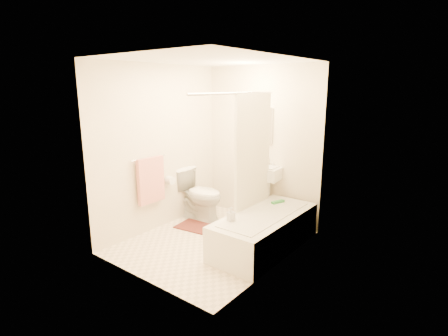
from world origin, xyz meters
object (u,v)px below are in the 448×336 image
Objects in this scene: sink at (264,192)px; soap_bottle at (231,215)px; bath_mat at (196,226)px; bathtub at (265,231)px; toilet at (199,194)px.

sink is 5.45× the size of soap_bottle.
bath_mat is 1.20m from soap_bottle.
soap_bottle is (0.98, -0.42, 0.54)m from bath_mat.
sink is 1.26m from soap_bottle.
soap_bottle is (-0.21, -0.47, 0.32)m from bathtub.
toilet is 0.84× the size of sink.
toilet is 1.04m from sink.
sink is 0.59× the size of bathtub.
bathtub is at bearing 2.14° from bath_mat.
toilet is at bearing 123.15° from bath_mat.
soap_bottle is at bearing -23.28° from bath_mat.
sink is at bearing 48.58° from bath_mat.
sink reaches higher than bathtub.
bath_mat is at bearing -138.37° from sink.
toilet is at bearing 169.33° from bathtub.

